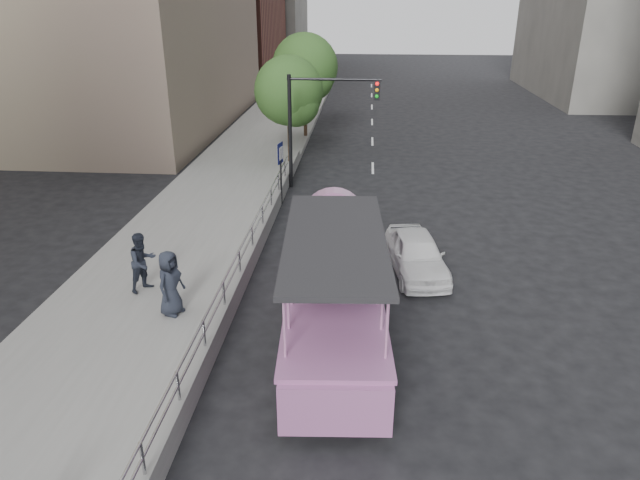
# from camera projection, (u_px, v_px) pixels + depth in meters

# --- Properties ---
(ground) EXTENTS (160.00, 160.00, 0.00)m
(ground) POSITION_uv_depth(u_px,v_px,m) (339.00, 330.00, 15.55)
(ground) COLOR black
(sidewalk) EXTENTS (5.50, 80.00, 0.30)m
(sidewalk) POSITION_uv_depth(u_px,v_px,m) (220.00, 199.00, 25.07)
(sidewalk) COLOR #979692
(sidewalk) RESTS_ON ground
(kerb_wall) EXTENTS (0.24, 30.00, 0.36)m
(kerb_wall) POSITION_uv_depth(u_px,v_px,m) (240.00, 277.00, 17.42)
(kerb_wall) COLOR gray
(kerb_wall) RESTS_ON sidewalk
(guardrail) EXTENTS (0.07, 22.00, 0.71)m
(guardrail) POSITION_uv_depth(u_px,v_px,m) (239.00, 257.00, 17.16)
(guardrail) COLOR #ABABB0
(guardrail) RESTS_ON kerb_wall
(duck_boat) EXTENTS (2.87, 9.57, 3.14)m
(duck_boat) POSITION_uv_depth(u_px,v_px,m) (334.00, 285.00, 15.47)
(duck_boat) COLOR black
(duck_boat) RESTS_ON ground
(car) EXTENTS (2.20, 4.17, 1.35)m
(car) POSITION_uv_depth(u_px,v_px,m) (417.00, 254.00, 18.52)
(car) COLOR white
(car) RESTS_ON ground
(pedestrian_mid) EXTENTS (1.06, 1.12, 1.82)m
(pedestrian_mid) POSITION_uv_depth(u_px,v_px,m) (143.00, 262.00, 16.71)
(pedestrian_mid) COLOR #252A37
(pedestrian_mid) RESTS_ON sidewalk
(pedestrian_far) EXTENTS (0.86, 1.05, 1.86)m
(pedestrian_far) POSITION_uv_depth(u_px,v_px,m) (170.00, 283.00, 15.44)
(pedestrian_far) COLOR #252A37
(pedestrian_far) RESTS_ON sidewalk
(parking_sign) EXTENTS (0.15, 0.60, 2.72)m
(parking_sign) POSITION_uv_depth(u_px,v_px,m) (281.00, 166.00, 24.25)
(parking_sign) COLOR black
(parking_sign) RESTS_ON ground
(traffic_signal) EXTENTS (4.20, 0.32, 5.20)m
(traffic_signal) POSITION_uv_depth(u_px,v_px,m) (316.00, 113.00, 25.74)
(traffic_signal) COLOR black
(traffic_signal) RESTS_ON ground
(street_tree_near) EXTENTS (3.52, 3.52, 5.72)m
(street_tree_near) POSITION_uv_depth(u_px,v_px,m) (290.00, 94.00, 28.87)
(street_tree_near) COLOR #362718
(street_tree_near) RESTS_ON ground
(street_tree_far) EXTENTS (3.97, 3.97, 6.45)m
(street_tree_far) POSITION_uv_depth(u_px,v_px,m) (306.00, 70.00, 34.16)
(street_tree_far) COLOR #362718
(street_tree_far) RESTS_ON ground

